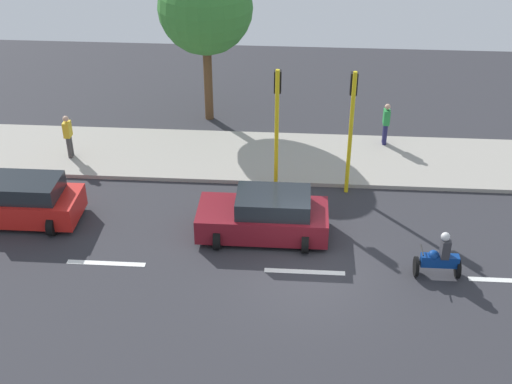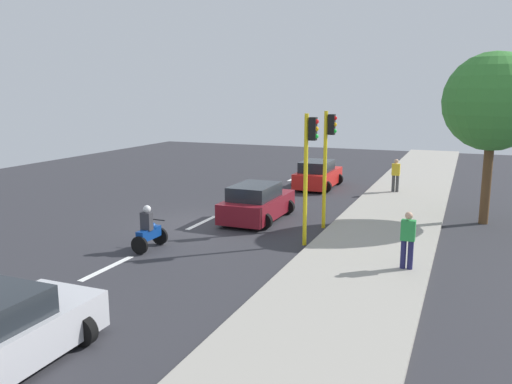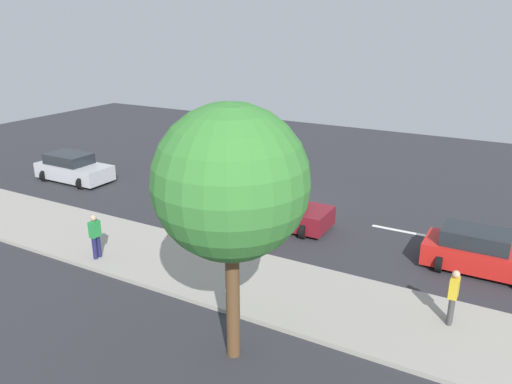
% 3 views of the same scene
% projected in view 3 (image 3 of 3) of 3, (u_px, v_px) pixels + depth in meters
% --- Properties ---
extents(ground_plane, '(40.00, 60.00, 0.10)m').
position_uv_depth(ground_plane, '(275.00, 208.00, 24.00)').
color(ground_plane, '#2D2D33').
extents(sidewalk, '(4.00, 60.00, 0.15)m').
position_uv_depth(sidewalk, '(187.00, 264.00, 18.18)').
color(sidewalk, '#9E998E').
rests_on(sidewalk, ground).
extents(lane_stripe_far_north, '(0.20, 2.40, 0.01)m').
position_uv_depth(lane_stripe_far_north, '(94.00, 172.00, 29.53)').
color(lane_stripe_far_north, white).
rests_on(lane_stripe_far_north, ground).
extents(lane_stripe_north, '(0.20, 2.40, 0.01)m').
position_uv_depth(lane_stripe_north, '(175.00, 187.00, 26.76)').
color(lane_stripe_north, white).
rests_on(lane_stripe_north, ground).
extents(lane_stripe_mid, '(0.20, 2.40, 0.01)m').
position_uv_depth(lane_stripe_mid, '(275.00, 206.00, 23.98)').
color(lane_stripe_mid, white).
rests_on(lane_stripe_mid, ground).
extents(lane_stripe_south, '(0.20, 2.40, 0.01)m').
position_uv_depth(lane_stripe_south, '(400.00, 231.00, 21.20)').
color(lane_stripe_south, white).
rests_on(lane_stripe_south, ground).
extents(car_red, '(2.18, 4.00, 1.52)m').
position_uv_depth(car_red, '(481.00, 252.00, 17.61)').
color(car_red, red).
rests_on(car_red, ground).
extents(car_maroon, '(2.28, 4.12, 1.52)m').
position_uv_depth(car_maroon, '(281.00, 210.00, 21.61)').
color(car_maroon, maroon).
rests_on(car_maroon, ground).
extents(car_silver, '(2.31, 4.31, 1.52)m').
position_uv_depth(car_silver, '(73.00, 168.00, 27.66)').
color(car_silver, '#B7B7BC').
rests_on(car_silver, ground).
extents(motorcycle, '(0.60, 1.30, 1.53)m').
position_uv_depth(motorcycle, '(206.00, 182.00, 25.49)').
color(motorcycle, black).
rests_on(motorcycle, ground).
extents(pedestrian_near_signal, '(0.40, 0.24, 1.69)m').
position_uv_depth(pedestrian_near_signal, '(453.00, 295.00, 14.19)').
color(pedestrian_near_signal, '#3F3F3F').
rests_on(pedestrian_near_signal, sidewalk).
extents(pedestrian_by_tree, '(0.40, 0.24, 1.69)m').
position_uv_depth(pedestrian_by_tree, '(95.00, 235.00, 18.18)').
color(pedestrian_by_tree, '#1E1E4C').
rests_on(pedestrian_by_tree, sidewalk).
extents(traffic_light_corner, '(0.49, 0.24, 4.50)m').
position_uv_depth(traffic_light_corner, '(187.00, 169.00, 19.69)').
color(traffic_light_corner, yellow).
rests_on(traffic_light_corner, ground).
extents(traffic_light_midblock, '(0.49, 0.24, 4.50)m').
position_uv_depth(traffic_light_midblock, '(241.00, 178.00, 18.53)').
color(traffic_light_midblock, yellow).
rests_on(traffic_light_midblock, ground).
extents(street_tree_north, '(3.80, 3.80, 6.73)m').
position_uv_depth(street_tree_north, '(231.00, 183.00, 11.81)').
color(street_tree_north, brown).
rests_on(street_tree_north, ground).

